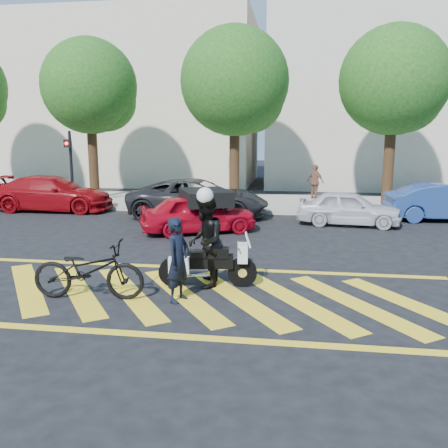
# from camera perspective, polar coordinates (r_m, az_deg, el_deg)

# --- Properties ---
(ground) EXTENTS (90.00, 90.00, 0.00)m
(ground) POSITION_cam_1_polar(r_m,az_deg,el_deg) (9.60, -7.89, -8.31)
(ground) COLOR black
(ground) RESTS_ON ground
(sidewalk) EXTENTS (60.00, 5.00, 0.15)m
(sidewalk) POSITION_cam_1_polar(r_m,az_deg,el_deg) (21.08, 1.23, 2.61)
(sidewalk) COLOR #9E998E
(sidewalk) RESTS_ON ground
(crosswalk) EXTENTS (12.33, 4.00, 0.01)m
(crosswalk) POSITION_cam_1_polar(r_m,az_deg,el_deg) (9.61, -8.11, -8.27)
(crosswalk) COLOR yellow
(crosswalk) RESTS_ON ground
(building_left) EXTENTS (16.00, 8.00, 10.00)m
(building_left) POSITION_cam_1_polar(r_m,az_deg,el_deg) (31.58, -11.58, 14.15)
(building_left) COLOR beige
(building_left) RESTS_ON ground
(building_right) EXTENTS (16.00, 8.00, 11.00)m
(building_right) POSITION_cam_1_polar(r_m,az_deg,el_deg) (30.46, 21.24, 14.72)
(building_right) COLOR beige
(building_right) RESTS_ON ground
(tree_left) EXTENTS (4.20, 4.20, 7.26)m
(tree_left) POSITION_cam_1_polar(r_m,az_deg,el_deg) (22.68, -15.49, 15.28)
(tree_left) COLOR black
(tree_left) RESTS_ON ground
(tree_center) EXTENTS (4.60, 4.60, 7.56)m
(tree_center) POSITION_cam_1_polar(r_m,az_deg,el_deg) (20.99, 1.67, 16.32)
(tree_center) COLOR black
(tree_center) RESTS_ON ground
(tree_right) EXTENTS (4.40, 4.40, 7.41)m
(tree_right) POSITION_cam_1_polar(r_m,az_deg,el_deg) (21.22, 20.07, 15.48)
(tree_right) COLOR black
(tree_right) RESTS_ON ground
(signal_pole) EXTENTS (0.28, 0.43, 3.20)m
(signal_pole) POSITION_cam_1_polar(r_m,az_deg,el_deg) (20.59, -17.99, 7.04)
(signal_pole) COLOR black
(signal_pole) RESTS_ON ground
(officer_bike) EXTENTS (0.55, 0.68, 1.61)m
(officer_bike) POSITION_cam_1_polar(r_m,az_deg,el_deg) (8.94, -5.54, -4.32)
(officer_bike) COLOR black
(officer_bike) RESTS_ON ground
(bicycle) EXTENTS (2.20, 0.91, 1.13)m
(bicycle) POSITION_cam_1_polar(r_m,az_deg,el_deg) (9.45, -15.98, -5.37)
(bicycle) COLOR black
(bicycle) RESTS_ON ground
(police_motorcycle) EXTENTS (2.05, 0.71, 0.90)m
(police_motorcycle) POSITION_cam_1_polar(r_m,az_deg,el_deg) (9.84, -2.16, -4.74)
(police_motorcycle) COLOR black
(police_motorcycle) RESTS_ON ground
(officer_moto) EXTENTS (0.83, 1.01, 1.91)m
(officer_moto) POSITION_cam_1_polar(r_m,az_deg,el_deg) (9.73, -2.26, -2.11)
(officer_moto) COLOR black
(officer_moto) RESTS_ON ground
(red_convertible) EXTENTS (3.93, 2.86, 1.24)m
(red_convertible) POSITION_cam_1_polar(r_m,az_deg,el_deg) (15.06, -3.14, 1.30)
(red_convertible) COLOR #B0081A
(red_convertible) RESTS_ON ground
(parked_left) EXTENTS (4.91, 2.11, 1.41)m
(parked_left) POSITION_cam_1_polar(r_m,az_deg,el_deg) (20.46, -19.93, 3.47)
(parked_left) COLOR maroon
(parked_left) RESTS_ON ground
(parked_mid_left) EXTENTS (5.26, 2.52, 1.45)m
(parked_mid_left) POSITION_cam_1_polar(r_m,az_deg,el_deg) (17.72, -3.08, 3.10)
(parked_mid_left) COLOR black
(parked_mid_left) RESTS_ON ground
(parked_mid_right) EXTENTS (3.62, 1.79, 1.18)m
(parked_mid_right) POSITION_cam_1_polar(r_m,az_deg,el_deg) (16.79, 14.80, 1.86)
(parked_mid_right) COLOR silver
(parked_mid_right) RESTS_ON ground
(parked_right) EXTENTS (4.15, 1.70, 1.34)m
(parked_right) POSITION_cam_1_polar(r_m,az_deg,el_deg) (18.78, 24.99, 2.37)
(parked_right) COLOR navy
(parked_right) RESTS_ON ground
(pedestrian_right) EXTENTS (0.93, 0.88, 1.55)m
(pedestrian_right) POSITION_cam_1_polar(r_m,az_deg,el_deg) (22.02, 10.93, 5.00)
(pedestrian_right) COLOR #8F5641
(pedestrian_right) RESTS_ON sidewalk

